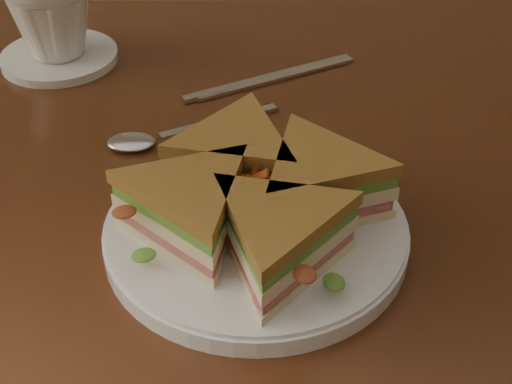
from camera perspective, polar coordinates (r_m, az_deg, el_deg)
table at (r=0.74m, az=0.12°, el=-4.34°), size 1.20×0.80×0.75m
plate at (r=0.59m, az=-0.00°, el=-3.21°), size 0.25×0.25×0.02m
sandwich_wedges at (r=0.57m, az=0.00°, el=-0.40°), size 0.27×0.27×0.06m
crisps_mound at (r=0.57m, az=0.00°, el=-0.71°), size 0.09×0.09×0.05m
spoon at (r=0.72m, az=-8.21°, el=4.34°), size 0.17×0.09×0.01m
knife at (r=0.82m, az=0.71°, el=8.92°), size 0.20×0.11×0.00m
saucer at (r=0.89m, az=-15.44°, el=10.38°), size 0.14×0.14×0.01m
coffee_cup at (r=0.87m, az=-16.02°, el=13.42°), size 0.13×0.13×0.09m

